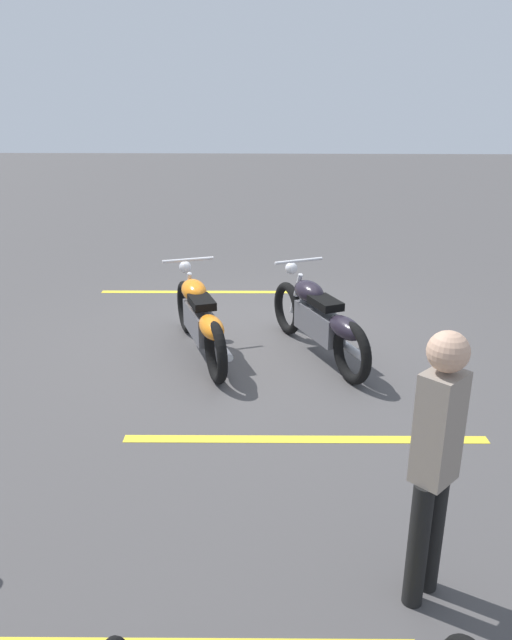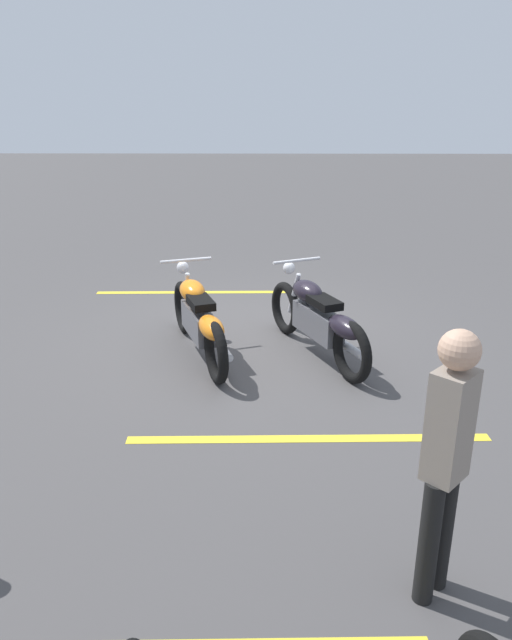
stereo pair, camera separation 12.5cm
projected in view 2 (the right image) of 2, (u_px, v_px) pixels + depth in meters
name	position (u px, v px, depth m)	size (l,w,h in m)	color
ground_plane	(257.00, 337.00, 7.48)	(60.00, 60.00, 0.00)	#474444
motorcycle_bright_foreground	(199.00, 319.00, 6.75)	(2.13, 0.91, 1.04)	black
motorcycle_dark_foreground	(318.00, 319.00, 6.75)	(2.08, 1.02, 1.04)	black
bystander_near_row	(446.00, 457.00, 3.25)	(0.30, 0.30, 1.69)	black
parking_stripe_near	(199.00, 292.00, 9.26)	(3.20, 0.12, 0.01)	yellow
parking_stripe_mid	(309.00, 439.00, 5.20)	(3.20, 0.12, 0.01)	yellow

